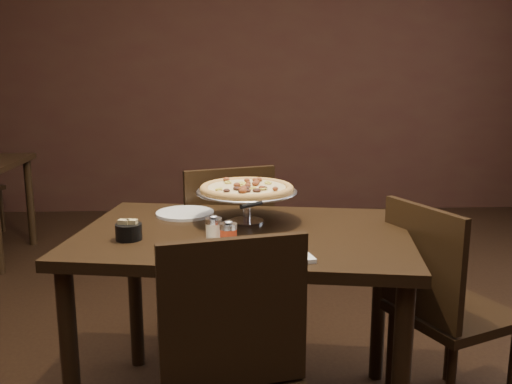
{
  "coord_description": "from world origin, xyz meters",
  "views": [
    {
      "loc": [
        -0.04,
        -2.11,
        1.39
      ],
      "look_at": [
        0.05,
        0.05,
        0.93
      ],
      "focal_mm": 40.0,
      "sensor_mm": 36.0,
      "label": 1
    }
  ],
  "objects": [
    {
      "name": "room",
      "position": [
        0.06,
        0.03,
        1.4
      ],
      "size": [
        6.04,
        7.04,
        2.84
      ],
      "color": "black",
      "rests_on": "ground"
    },
    {
      "name": "pepper_flake_shaker",
      "position": [
        -0.06,
        -0.24,
        0.83
      ],
      "size": [
        0.06,
        0.06,
        0.11
      ],
      "color": "#9B2B0E",
      "rests_on": "dining_table"
    },
    {
      "name": "parmesan_shaker",
      "position": [
        -0.11,
        -0.16,
        0.83
      ],
      "size": [
        0.06,
        0.06,
        0.11
      ],
      "color": "#FCEEC4",
      "rests_on": "dining_table"
    },
    {
      "name": "napkin_stack",
      "position": [
        0.15,
        -0.34,
        0.79
      ],
      "size": [
        0.16,
        0.16,
        0.01
      ],
      "primitive_type": "cube",
      "rotation": [
        0.0,
        0.0,
        0.23
      ],
      "color": "silver",
      "rests_on": "dining_table"
    },
    {
      "name": "plate_near",
      "position": [
        -0.1,
        -0.33,
        0.79
      ],
      "size": [
        0.26,
        0.26,
        0.01
      ],
      "primitive_type": "cylinder",
      "color": "white",
      "rests_on": "dining_table"
    },
    {
      "name": "chair_far",
      "position": [
        -0.1,
        0.61,
        0.52
      ],
      "size": [
        0.56,
        0.56,
        0.94
      ],
      "rotation": [
        0.0,
        0.0,
        3.47
      ],
      "color": "black",
      "rests_on": "ground"
    },
    {
      "name": "chair_side",
      "position": [
        0.78,
        -0.02,
        0.49
      ],
      "size": [
        0.55,
        0.55,
        0.89
      ],
      "rotation": [
        0.0,
        0.0,
        1.99
      ],
      "color": "black",
      "rests_on": "ground"
    },
    {
      "name": "dining_table",
      "position": [
        -0.0,
        -0.0,
        0.68
      ],
      "size": [
        1.37,
        1.02,
        0.78
      ],
      "rotation": [
        0.0,
        0.0,
        -0.15
      ],
      "color": "black",
      "rests_on": "ground"
    },
    {
      "name": "pizza_stand",
      "position": [
        0.01,
        0.13,
        0.92
      ],
      "size": [
        0.41,
        0.41,
        0.17
      ],
      "color": "#B8B9C0",
      "rests_on": "dining_table"
    },
    {
      "name": "packet_caddy",
      "position": [
        -0.42,
        -0.09,
        0.82
      ],
      "size": [
        0.1,
        0.1,
        0.08
      ],
      "rotation": [
        0.0,
        0.0,
        -0.24
      ],
      "color": "black",
      "rests_on": "dining_table"
    },
    {
      "name": "plate_left",
      "position": [
        -0.25,
        0.26,
        0.79
      ],
      "size": [
        0.25,
        0.25,
        0.01
      ],
      "primitive_type": "cylinder",
      "color": "white",
      "rests_on": "dining_table"
    },
    {
      "name": "serving_spatula",
      "position": [
        0.02,
        -0.13,
        0.92
      ],
      "size": [
        0.14,
        0.14,
        0.02
      ],
      "rotation": [
        0.0,
        0.0,
        -0.79
      ],
      "color": "#B8B9C0",
      "rests_on": "pizza_stand"
    }
  ]
}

